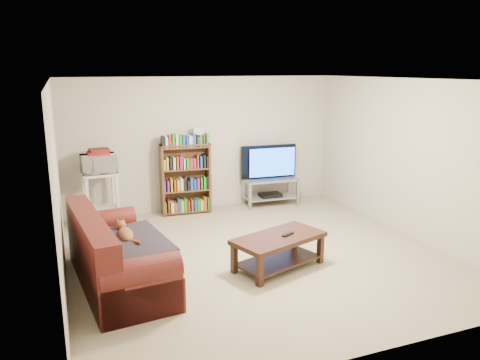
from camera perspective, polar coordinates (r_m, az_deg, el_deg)
name	(u,v)px	position (r m, az deg, el deg)	size (l,w,h in m)	color
floor	(257,255)	(6.61, 2.08, -9.15)	(5.00, 5.00, 0.00)	tan
ceiling	(259,80)	(6.10, 2.28, 12.13)	(5.00, 5.00, 0.00)	white
wall_back	(204,144)	(8.56, -4.43, 4.43)	(5.00, 5.00, 0.00)	beige
wall_front	(373,231)	(4.15, 15.93, -5.94)	(5.00, 5.00, 0.00)	beige
wall_left	(58,188)	(5.76, -21.34, -0.93)	(5.00, 5.00, 0.00)	beige
wall_right	(409,159)	(7.57, 19.87, 2.46)	(5.00, 5.00, 0.00)	beige
sofa	(113,260)	(5.86, -15.24, -9.37)	(1.12, 2.16, 0.89)	#561A16
blanket	(130,244)	(5.69, -13.26, -7.66)	(0.80, 1.04, 0.10)	#252029
cat	(126,235)	(5.84, -13.76, -6.50)	(0.23, 0.57, 0.17)	brown
coffee_table	(279,246)	(6.13, 4.72, -7.98)	(1.34, 0.96, 0.44)	#311B11
remote	(288,234)	(6.11, 5.85, -6.61)	(0.20, 0.05, 0.02)	black
tv_stand	(270,187)	(8.88, 3.71, -0.88)	(1.04, 0.51, 0.51)	#999EA3
television	(271,162)	(8.77, 3.76, 2.15)	(1.09, 0.14, 0.63)	black
dvd_player	(270,195)	(8.92, 3.70, -1.83)	(0.41, 0.28, 0.06)	black
bookshelf	(186,178)	(8.33, -6.64, 0.26)	(0.89, 0.32, 1.26)	#52341C
shelf_clutter	(190,137)	(8.23, -6.12, 5.18)	(0.65, 0.21, 0.28)	silver
microwave_stand	(101,192)	(7.99, -16.61, -1.39)	(0.59, 0.45, 0.89)	silver
microwave	(99,164)	(7.89, -16.84, 1.91)	(0.55, 0.37, 0.30)	silver
game_boxes	(98,153)	(7.86, -16.93, 3.17)	(0.32, 0.28, 0.05)	maroon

